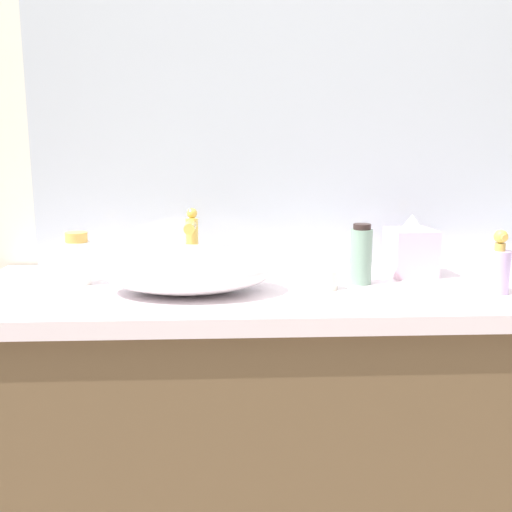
{
  "coord_description": "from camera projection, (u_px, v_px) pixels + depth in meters",
  "views": [
    {
      "loc": [
        -0.18,
        -1.0,
        1.23
      ],
      "look_at": [
        -0.12,
        0.38,
        0.96
      ],
      "focal_mm": 40.28,
      "sensor_mm": 36.0,
      "label": 1
    }
  ],
  "objects": [
    {
      "name": "wall_mirror_panel",
      "position": [
        308.0,
        83.0,
        1.64
      ],
      "size": [
        1.59,
        0.01,
        1.05
      ],
      "primitive_type": "cube",
      "color": "#B2BCC6",
      "rests_on": "vanity_counter"
    },
    {
      "name": "soap_dispenser",
      "position": [
        498.0,
        268.0,
        1.36
      ],
      "size": [
        0.05,
        0.05,
        0.15
      ],
      "color": "#C2AADB",
      "rests_on": "vanity_counter"
    },
    {
      "name": "vanity_counter",
      "position": [
        317.0,
        444.0,
        1.54
      ],
      "size": [
        1.77,
        0.57,
        0.88
      ],
      "color": "brown",
      "rests_on": "ground"
    },
    {
      "name": "candle_jar",
      "position": [
        327.0,
        280.0,
        1.41
      ],
      "size": [
        0.05,
        0.05,
        0.05
      ],
      "primitive_type": "cylinder",
      "color": "silver",
      "rests_on": "vanity_counter"
    },
    {
      "name": "sink_basin",
      "position": [
        188.0,
        269.0,
        1.38
      ],
      "size": [
        0.41,
        0.26,
        0.11
      ],
      "primitive_type": "ellipsoid",
      "color": "white",
      "rests_on": "vanity_counter"
    },
    {
      "name": "bathroom_wall_rear",
      "position": [
        291.0,
        122.0,
        1.7
      ],
      "size": [
        6.0,
        0.06,
        2.6
      ],
      "primitive_type": "cube",
      "color": "silver",
      "rests_on": "ground"
    },
    {
      "name": "faucet",
      "position": [
        192.0,
        239.0,
        1.51
      ],
      "size": [
        0.03,
        0.14,
        0.18
      ],
      "color": "gold",
      "rests_on": "vanity_counter"
    },
    {
      "name": "lotion_bottle",
      "position": [
        78.0,
        259.0,
        1.45
      ],
      "size": [
        0.06,
        0.06,
        0.13
      ],
      "color": "white",
      "rests_on": "vanity_counter"
    },
    {
      "name": "tissue_box",
      "position": [
        411.0,
        249.0,
        1.56
      ],
      "size": [
        0.13,
        0.13,
        0.17
      ],
      "color": "silver",
      "rests_on": "vanity_counter"
    },
    {
      "name": "spray_can",
      "position": [
        361.0,
        255.0,
        1.46
      ],
      "size": [
        0.06,
        0.06,
        0.15
      ],
      "color": "gray",
      "rests_on": "vanity_counter"
    }
  ]
}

